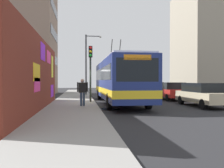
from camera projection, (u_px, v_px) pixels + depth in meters
The scene contains 14 objects.
ground_plane at pixel (95, 104), 17.70m from camera, with size 80.00×80.00×0.00m, color #232326.
sidewalk_slab at pixel (74, 103), 17.48m from camera, with size 48.00×3.20×0.15m, color gray.
graffiti_wall at pixel (39, 75), 12.95m from camera, with size 13.34×0.32×4.10m.
building_far_left at pixel (14, 32), 29.02m from camera, with size 9.08×9.75×15.48m.
building_far_right at pixel (214, 43), 32.00m from camera, with size 8.44×9.31×13.67m.
city_bus at pixel (119, 79), 17.88m from camera, with size 11.87×2.67×5.08m.
parked_car_champagne at pixel (202, 94), 15.75m from camera, with size 4.74×1.83×1.58m.
parked_car_red at pixel (171, 91), 21.22m from camera, with size 4.42×1.90×1.58m.
parked_car_dark_gray at pixel (153, 89), 26.49m from camera, with size 4.36×1.92×1.58m.
parked_car_black at pixel (139, 87), 32.85m from camera, with size 4.74×1.75×1.58m.
pedestrian_at_curb at pixel (82, 90), 14.73m from camera, with size 0.23×0.68×1.69m.
traffic_light at pixel (90, 64), 17.54m from camera, with size 0.49×0.28×4.18m.
street_lamp at pixel (88, 60), 26.65m from camera, with size 0.44×1.86×6.80m.
curbside_puddle at pixel (109, 109), 14.26m from camera, with size 1.37×1.37×0.00m, color black.
Camera 1 is at (-17.69, 1.12, 1.72)m, focal length 37.72 mm.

